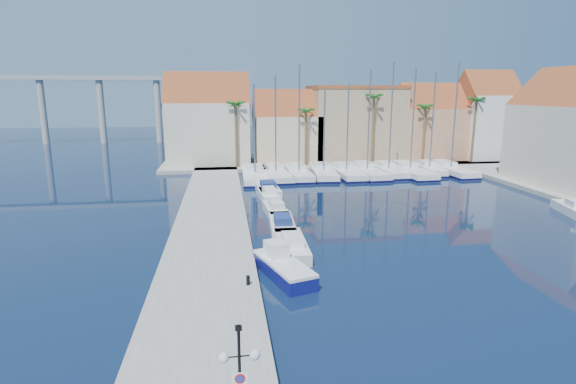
{
  "coord_description": "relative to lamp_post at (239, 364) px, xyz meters",
  "views": [
    {
      "loc": [
        -7.71,
        -21.99,
        11.01
      ],
      "look_at": [
        -2.64,
        13.61,
        3.0
      ],
      "focal_mm": 28.0,
      "sensor_mm": 36.0,
      "label": 1
    }
  ],
  "objects": [
    {
      "name": "palm_4",
      "position": [
        37.46,
        51.79,
        6.57
      ],
      "size": [
        2.6,
        2.6,
        10.65
      ],
      "color": "brown",
      "rests_on": "shore_north"
    },
    {
      "name": "lamp_post",
      "position": [
        0.0,
        0.0,
        0.0
      ],
      "size": [
        1.28,
        0.36,
        3.77
      ],
      "rotation": [
        0.0,
        0.0,
        0.03
      ],
      "color": "black",
      "rests_on": "quay_west"
    },
    {
      "name": "shore_north",
      "position": [
        17.46,
        57.79,
        -2.72
      ],
      "size": [
        54.0,
        16.0,
        0.5
      ],
      "primitive_type": "cube",
      "color": "gray",
      "rests_on": "ground"
    },
    {
      "name": "sailboat_0",
      "position": [
        3.55,
        45.06,
        -2.42
      ],
      "size": [
        3.44,
        12.09,
        12.0
      ],
      "rotation": [
        0.0,
        0.0,
        -0.02
      ],
      "color": "white",
      "rests_on": "ground"
    },
    {
      "name": "motorboat_west_0",
      "position": [
        4.24,
        17.47,
        -2.47
      ],
      "size": [
        2.15,
        6.23,
        1.4
      ],
      "rotation": [
        0.0,
        0.0,
        -0.03
      ],
      "color": "white",
      "rests_on": "ground"
    },
    {
      "name": "building_4",
      "position": [
        41.46,
        55.79,
        3.99
      ],
      "size": [
        8.3,
        8.0,
        14.0
      ],
      "color": "white",
      "rests_on": "shore_north"
    },
    {
      "name": "bollard",
      "position": [
        0.83,
        11.22,
        -2.21
      ],
      "size": [
        0.21,
        0.21,
        0.53
      ],
      "primitive_type": "cylinder",
      "color": "black",
      "rests_on": "quay_west"
    },
    {
      "name": "building_2",
      "position": [
        20.46,
        57.79,
        3.28
      ],
      "size": [
        14.2,
        10.2,
        11.5
      ],
      "color": "#99845E",
      "rests_on": "shore_north"
    },
    {
      "name": "palm_2",
      "position": [
        21.46,
        51.79,
        7.04
      ],
      "size": [
        2.6,
        2.6,
        11.15
      ],
      "color": "brown",
      "rests_on": "shore_north"
    },
    {
      "name": "building_1",
      "position": [
        9.46,
        56.79,
        2.32
      ],
      "size": [
        10.3,
        8.0,
        11.0
      ],
      "color": "beige",
      "rests_on": "shore_north"
    },
    {
      "name": "sailboat_9",
      "position": [
        30.38,
        45.4,
        -2.38
      ],
      "size": [
        3.54,
        11.18,
        14.81
      ],
      "rotation": [
        0.0,
        0.0,
        0.06
      ],
      "color": "white",
      "rests_on": "ground"
    },
    {
      "name": "ground",
      "position": [
        7.46,
        9.79,
        -2.97
      ],
      "size": [
        260.0,
        260.0,
        0.0
      ],
      "primitive_type": "plane",
      "color": "black",
      "rests_on": "ground"
    },
    {
      "name": "sailboat_8",
      "position": [
        27.74,
        46.08,
        -2.35
      ],
      "size": [
        2.89,
        8.8,
        13.6
      ],
      "rotation": [
        0.0,
        0.0,
        -0.07
      ],
      "color": "white",
      "rests_on": "ground"
    },
    {
      "name": "motorboat_west_1",
      "position": [
        4.21,
        22.53,
        -2.47
      ],
      "size": [
        2.24,
        6.08,
        1.4
      ],
      "rotation": [
        0.0,
        0.0,
        -0.05
      ],
      "color": "white",
      "rests_on": "ground"
    },
    {
      "name": "palm_1",
      "position": [
        11.46,
        51.79,
        5.16
      ],
      "size": [
        2.6,
        2.6,
        9.15
      ],
      "color": "brown",
      "rests_on": "shore_north"
    },
    {
      "name": "sailboat_3",
      "position": [
        12.73,
        45.75,
        -2.41
      ],
      "size": [
        3.81,
        11.1,
        11.62
      ],
      "rotation": [
        0.0,
        0.0,
        -0.09
      ],
      "color": "white",
      "rests_on": "ground"
    },
    {
      "name": "sailboat_5",
      "position": [
        18.6,
        45.77,
        -2.39
      ],
      "size": [
        3.65,
        11.62,
        13.84
      ],
      "rotation": [
        0.0,
        0.0,
        0.06
      ],
      "color": "white",
      "rests_on": "ground"
    },
    {
      "name": "sailboat_6",
      "position": [
        21.75,
        45.95,
        -2.36
      ],
      "size": [
        2.74,
        10.13,
        14.84
      ],
      "rotation": [
        0.0,
        0.0,
        0.01
      ],
      "color": "white",
      "rests_on": "ground"
    },
    {
      "name": "motorboat_west_2",
      "position": [
        4.21,
        27.28,
        -2.47
      ],
      "size": [
        2.03,
        5.42,
        1.4
      ],
      "rotation": [
        0.0,
        0.0,
        0.06
      ],
      "color": "white",
      "rests_on": "ground"
    },
    {
      "name": "fishing_boat",
      "position": [
        3.05,
        13.31,
        -2.34
      ],
      "size": [
        3.39,
        5.78,
        1.92
      ],
      "rotation": [
        0.0,
        0.0,
        0.3
      ],
      "color": "navy",
      "rests_on": "ground"
    },
    {
      "name": "motorboat_west_4",
      "position": [
        4.37,
        36.72,
        -2.47
      ],
      "size": [
        2.57,
        7.03,
        1.4
      ],
      "rotation": [
        0.0,
        0.0,
        0.05
      ],
      "color": "white",
      "rests_on": "ground"
    },
    {
      "name": "palm_0",
      "position": [
        1.46,
        51.79,
        6.1
      ],
      "size": [
        2.6,
        2.6,
        10.15
      ],
      "color": "brown",
      "rests_on": "shore_north"
    },
    {
      "name": "palm_3",
      "position": [
        29.46,
        51.79,
        5.63
      ],
      "size": [
        2.6,
        2.6,
        9.65
      ],
      "color": "brown",
      "rests_on": "shore_north"
    },
    {
      "name": "sailboat_1",
      "position": [
        6.25,
        45.69,
        -2.4
      ],
      "size": [
        3.82,
        11.55,
        13.08
      ],
      "rotation": [
        0.0,
        0.0,
        0.07
      ],
      "color": "white",
      "rests_on": "ground"
    },
    {
      "name": "quay_west",
      "position": [
        -1.54,
        23.29,
        -2.72
      ],
      "size": [
        6.0,
        77.0,
        0.5
      ],
      "primitive_type": "cube",
      "color": "gray",
      "rests_on": "ground"
    },
    {
      "name": "motorboat_west_5",
      "position": [
        4.31,
        43.51,
        -2.47
      ],
      "size": [
        1.98,
        6.09,
        1.4
      ],
      "rotation": [
        0.0,
        0.0,
        -0.01
      ],
      "color": "white",
      "rests_on": "ground"
    },
    {
      "name": "sailboat_2",
      "position": [
        9.34,
        45.56,
        -2.37
      ],
      "size": [
        2.93,
        10.55,
        14.35
      ],
      "rotation": [
        0.0,
        0.0,
        -0.01
      ],
      "color": "white",
      "rests_on": "ground"
    },
    {
      "name": "viaduct",
      "position": [
        -31.61,
        91.79,
        7.27
      ],
      "size": [
        48.0,
        2.2,
        14.45
      ],
      "color": "#9E9E99",
      "rests_on": "ground"
    },
    {
      "name": "building_0",
      "position": [
        -2.54,
        56.79,
        3.55
      ],
      "size": [
        12.3,
        9.0,
        13.5
      ],
      "color": "beige",
      "rests_on": "shore_north"
    },
    {
      "name": "motorboat_east_1",
      "position": [
        31.44,
        23.82,
        -2.47
      ],
      "size": [
        2.78,
        5.24,
        1.4
      ],
      "rotation": [
        0.0,
        0.0,
        -0.25
      ],
      "color": "white",
      "rests_on": "ground"
    },
    {
      "name": "sailboat_7",
      "position": [
        24.52,
        45.45,
        -2.4
      ],
      "size": [
        3.7,
        12.16,
        14.07
      ],
      "rotation": [
        0.0,
        0.0,
        0.04
      ],
      "color": "white",
      "rests_on": "ground"
    },
    {
      "name": "sailboat_4",
      "position": [
        15.68,
        45.44,
        -2.4
      ],
      "size": [
        3.15,
        10.79,
        12.13
      ],
      "rotation": [
        0.0,
        0.0,
        0.03
      ],
      "color": "white",
      "rests_on": "ground"
    },
    {
      "name": "building_3",
      "position": [
        32.46,
        56.79,
        2.88
      ],
      "size": [
        10.3,
        8.0,
        12.0
      ],
      "color": "#B07B59",
      "rests_on": "shore_north"
    },
    {
      "name": "motorboat_west_3",
      "position": [
        4.16,
        33.42,
        -2.47
      ],
      "size": [
        2.13,
        5.52,
        1.4
      ],
      "rotation": [
        0.0,
        0.0,
        0.07
      ],
      "color": "white",
      "rests_on": "ground"
    }
  ]
}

